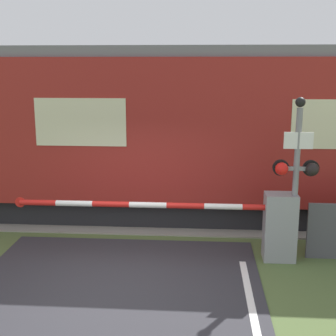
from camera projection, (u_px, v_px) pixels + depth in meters
The scene contains 5 objects.
ground_plane at pixel (117, 283), 8.02m from camera, with size 80.00×80.00×0.00m, color #4C6033.
track_bed at pixel (145, 212), 11.81m from camera, with size 36.00×3.20×0.13m.
train at pixel (95, 131), 11.45m from camera, with size 19.84×2.73×4.06m.
crossing_barrier at pixel (260, 223), 8.88m from camera, with size 5.43×0.44×1.30m.
signal_post at pixel (296, 171), 8.54m from camera, with size 0.85×0.26×3.10m.
Camera 1 is at (1.40, -7.33, 3.66)m, focal length 50.00 mm.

